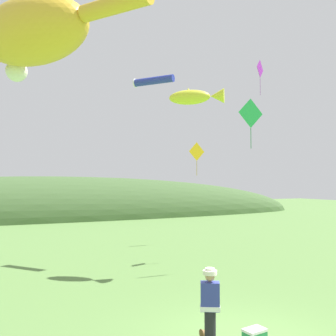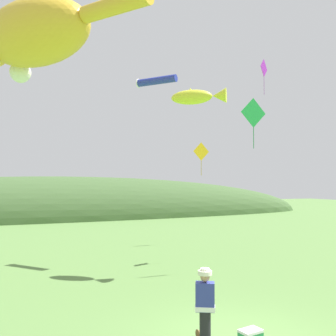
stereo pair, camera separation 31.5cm
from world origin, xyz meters
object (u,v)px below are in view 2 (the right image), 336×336
festival_attendant (205,307)px  kite_diamond_gold (201,152)px  kite_tube_streamer (156,81)px  kite_diamond_green (253,113)px  kite_fish_windsock (198,97)px  kite_giant_cat (23,37)px  kite_spool (201,334)px  kite_diamond_violet (264,69)px

festival_attendant → kite_diamond_gold: (6.91, 12.98, 4.54)m
kite_tube_streamer → kite_diamond_green: size_ratio=0.86×
kite_diamond_green → kite_diamond_gold: (1.15, 6.86, -1.10)m
festival_attendant → kite_fish_windsock: bearing=63.2°
kite_giant_cat → kite_diamond_green: (9.16, -2.75, -2.88)m
kite_tube_streamer → kite_spool: bearing=-104.9°
kite_tube_streamer → kite_diamond_violet: kite_diamond_violet is taller
kite_spool → kite_diamond_green: size_ratio=0.09×
kite_giant_cat → festival_attendant: bearing=-69.0°
festival_attendant → kite_fish_windsock: size_ratio=0.78×
kite_fish_windsock → kite_diamond_green: size_ratio=1.04×
kite_giant_cat → kite_diamond_violet: 11.30m
kite_tube_streamer → kite_diamond_violet: 5.51m
kite_spool → kite_diamond_gold: kite_diamond_gold is taller
kite_spool → kite_tube_streamer: 12.48m
kite_tube_streamer → kite_diamond_gold: 6.24m
festival_attendant → kite_giant_cat: (-3.40, 8.87, 8.51)m
kite_tube_streamer → kite_diamond_violet: size_ratio=1.04×
kite_spool → kite_diamond_violet: 14.07m
festival_attendant → kite_diamond_green: kite_diamond_green is taller
festival_attendant → kite_diamond_gold: kite_diamond_gold is taller
kite_spool → kite_diamond_gold: bearing=61.6°
festival_attendant → kite_diamond_gold: 15.39m
kite_diamond_violet → kite_tube_streamer: bearing=164.0°
kite_giant_cat → kite_tube_streamer: bearing=7.0°
kite_spool → kite_fish_windsock: (3.19, 6.17, 7.15)m
kite_diamond_violet → kite_giant_cat: bearing=176.1°
kite_fish_windsock → kite_diamond_gold: size_ratio=1.12×
festival_attendant → kite_spool: (0.28, 0.72, -0.85)m
festival_attendant → kite_diamond_green: bearing=46.7°
festival_attendant → kite_tube_streamer: kite_tube_streamer is taller
festival_attendant → kite_diamond_green: (5.76, 6.12, 5.63)m
festival_attendant → kite_giant_cat: size_ratio=0.21×
kite_spool → kite_giant_cat: (-3.68, 8.15, 9.36)m
kite_fish_windsock → kite_diamond_gold: (3.44, 6.10, -1.77)m
kite_fish_windsock → kite_giant_cat: bearing=163.9°
kite_spool → kite_diamond_violet: size_ratio=0.11×
kite_tube_streamer → kite_diamond_green: (3.12, -3.50, -1.95)m
kite_giant_cat → kite_fish_windsock: bearing=-16.1°
kite_spool → kite_diamond_violet: bearing=44.2°
kite_diamond_green → kite_tube_streamer: bearing=131.7°
kite_tube_streamer → kite_fish_windsock: bearing=-73.0°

